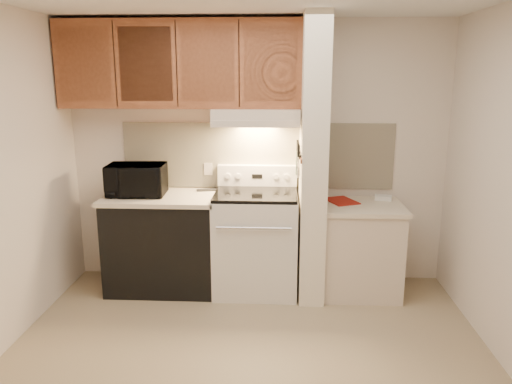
{
  "coord_description": "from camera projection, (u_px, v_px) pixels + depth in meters",
  "views": [
    {
      "loc": [
        0.23,
        -3.26,
        2.01
      ],
      "look_at": [
        0.02,
        0.75,
        1.05
      ],
      "focal_mm": 35.0,
      "sensor_mm": 36.0,
      "label": 1
    }
  ],
  "objects": [
    {
      "name": "cab_gap_a",
      "position": [
        115.0,
        64.0,
        4.35
      ],
      "size": [
        0.01,
        0.01,
        0.73
      ],
      "primitive_type": "cube",
      "color": "black",
      "rests_on": "upper_cabinets"
    },
    {
      "name": "cab_door_c",
      "position": [
        208.0,
        64.0,
        4.31
      ],
      "size": [
        0.46,
        0.01,
        0.63
      ],
      "primitive_type": "cube",
      "color": "brown",
      "rests_on": "upper_cabinets"
    },
    {
      "name": "range_knob_right_inner",
      "position": [
        276.0,
        177.0,
        4.75
      ],
      "size": [
        0.05,
        0.02,
        0.05
      ],
      "primitive_type": "cylinder",
      "rotation": [
        1.57,
        0.0,
        0.0
      ],
      "color": "silver",
      "rests_on": "range_backguard"
    },
    {
      "name": "oven_handle",
      "position": [
        254.0,
        228.0,
        4.26
      ],
      "size": [
        0.65,
        0.02,
        0.02
      ],
      "primitive_type": "cylinder",
      "rotation": [
        0.0,
        1.57,
        0.0
      ],
      "color": "silver",
      "rests_on": "range_body"
    },
    {
      "name": "oven_mitt",
      "position": [
        297.0,
        163.0,
        4.63
      ],
      "size": [
        0.03,
        0.09,
        0.21
      ],
      "primitive_type": "cube",
      "color": "slate",
      "rests_on": "partition_pillar"
    },
    {
      "name": "range_backguard",
      "position": [
        257.0,
        175.0,
        4.8
      ],
      "size": [
        0.76,
        0.08,
        0.2
      ],
      "primitive_type": "cube",
      "color": "silver",
      "rests_on": "range_body"
    },
    {
      "name": "teal_jar",
      "position": [
        130.0,
        185.0,
        4.83
      ],
      "size": [
        0.11,
        0.11,
        0.09
      ],
      "primitive_type": "cylinder",
      "rotation": [
        0.0,
        0.0,
        -0.36
      ],
      "color": "#1C5D5D",
      "rests_on": "left_countertop"
    },
    {
      "name": "left_countertop",
      "position": [
        161.0,
        197.0,
        4.62
      ],
      "size": [
        1.04,
        0.67,
        0.04
      ],
      "primitive_type": "cube",
      "color": "beige",
      "rests_on": "dishwasher_front"
    },
    {
      "name": "cab_door_b",
      "position": [
        146.0,
        64.0,
        4.34
      ],
      "size": [
        0.46,
        0.01,
        0.63
      ],
      "primitive_type": "cube",
      "color": "brown",
      "rests_on": "upper_cabinets"
    },
    {
      "name": "oven_window",
      "position": [
        254.0,
        251.0,
        4.35
      ],
      "size": [
        0.5,
        0.01,
        0.3
      ],
      "primitive_type": "cube",
      "color": "black",
      "rests_on": "range_body"
    },
    {
      "name": "range_hood",
      "position": [
        256.0,
        117.0,
        4.51
      ],
      "size": [
        0.78,
        0.44,
        0.15
      ],
      "primitive_type": "cube",
      "color": "beige",
      "rests_on": "upper_cabinets"
    },
    {
      "name": "microwave",
      "position": [
        137.0,
        180.0,
        4.59
      ],
      "size": [
        0.54,
        0.38,
        0.29
      ],
      "primitive_type": "imported",
      "rotation": [
        0.0,
        0.0,
        0.05
      ],
      "color": "black",
      "rests_on": "left_countertop"
    },
    {
      "name": "knife_handle_c",
      "position": [
        298.0,
        148.0,
        4.38
      ],
      "size": [
        0.02,
        0.02,
        0.1
      ],
      "primitive_type": "cylinder",
      "color": "black",
      "rests_on": "knife_strip"
    },
    {
      "name": "partition_pillar",
      "position": [
        313.0,
        161.0,
        4.45
      ],
      "size": [
        0.22,
        0.7,
        2.5
      ],
      "primitive_type": "cube",
      "color": "#F1E6CE",
      "rests_on": "floor"
    },
    {
      "name": "white_box",
      "position": [
        383.0,
        198.0,
        4.68
      ],
      "size": [
        0.17,
        0.13,
        0.04
      ],
      "primitive_type": "cube",
      "rotation": [
        0.0,
        0.0,
        -0.22
      ],
      "color": "white",
      "rests_on": "right_countertop"
    },
    {
      "name": "range_body",
      "position": [
        256.0,
        243.0,
        4.66
      ],
      "size": [
        0.76,
        0.65,
        0.92
      ],
      "primitive_type": "cube",
      "color": "silver",
      "rests_on": "floor"
    },
    {
      "name": "wall_back",
      "position": [
        258.0,
        154.0,
        4.81
      ],
      "size": [
        3.6,
        2.5,
        0.02
      ],
      "primitive_type": "cube",
      "rotation": [
        1.57,
        0.0,
        0.0
      ],
      "color": "silver",
      "rests_on": "floor"
    },
    {
      "name": "spoon_rest",
      "position": [
        207.0,
        190.0,
        4.78
      ],
      "size": [
        0.2,
        0.11,
        0.01
      ],
      "primitive_type": "cube",
      "rotation": [
        0.0,
        0.0,
        0.23
      ],
      "color": "black",
      "rests_on": "left_countertop"
    },
    {
      "name": "range_knob_left_outer",
      "position": [
        228.0,
        176.0,
        4.77
      ],
      "size": [
        0.05,
        0.02,
        0.05
      ],
      "primitive_type": "cylinder",
      "rotation": [
        1.57,
        0.0,
        0.0
      ],
      "color": "silver",
      "rests_on": "range_backguard"
    },
    {
      "name": "knife_blade_e",
      "position": [
        297.0,
        163.0,
        4.57
      ],
      "size": [
        0.01,
        0.04,
        0.18
      ],
      "primitive_type": "cube",
      "color": "silver",
      "rests_on": "knife_strip"
    },
    {
      "name": "knife_blade_b",
      "position": [
        298.0,
        168.0,
        4.33
      ],
      "size": [
        0.01,
        0.04,
        0.18
      ],
      "primitive_type": "cube",
      "color": "silver",
      "rests_on": "knife_strip"
    },
    {
      "name": "pillar_trim",
      "position": [
        300.0,
        155.0,
        4.44
      ],
      "size": [
        0.01,
        0.7,
        0.04
      ],
      "primitive_type": "cube",
      "color": "brown",
      "rests_on": "partition_pillar"
    },
    {
      "name": "knife_blade_a",
      "position": [
        298.0,
        168.0,
        4.25
      ],
      "size": [
        0.01,
        0.03,
        0.16
      ],
      "primitive_type": "cube",
      "color": "silver",
      "rests_on": "knife_strip"
    },
    {
      "name": "knife_strip",
      "position": [
        299.0,
        154.0,
        4.39
      ],
      "size": [
        0.02,
        0.42,
        0.04
      ],
      "primitive_type": "cube",
      "color": "black",
      "rests_on": "partition_pillar"
    },
    {
      "name": "knife_blade_c",
      "position": [
        298.0,
        167.0,
        4.41
      ],
      "size": [
        0.01,
        0.04,
        0.2
      ],
      "primitive_type": "cube",
      "color": "silver",
      "rests_on": "knife_strip"
    },
    {
      "name": "right_cab_base",
      "position": [
        360.0,
        251.0,
        4.62
      ],
      "size": [
        0.7,
        0.6,
        0.81
      ],
      "primitive_type": "cube",
      "color": "beige",
      "rests_on": "floor"
    },
    {
      "name": "cab_gap_c",
      "position": [
        239.0,
        64.0,
        4.3
      ],
      "size": [
        0.01,
        0.01,
        0.73
      ],
      "primitive_type": "cube",
      "color": "black",
      "rests_on": "upper_cabinets"
    },
    {
      "name": "knife_handle_a",
      "position": [
        299.0,
        151.0,
        4.21
      ],
      "size": [
        0.02,
        0.02,
        0.1
      ],
      "primitive_type": "cylinder",
      "color": "black",
      "rests_on": "knife_strip"
    },
    {
      "name": "range_knob_left_inner",
      "position": [
        238.0,
        176.0,
        4.77
      ],
      "size": [
        0.05,
        0.02,
        0.05
      ],
      "primitive_type": "cylinder",
      "rotation": [
        1.57,
        0.0,
        0.0
      ],
      "color": "silver",
      "rests_on": "range_backguard"
    },
    {
      "name": "dishwasher_front",
      "position": [
        163.0,
        244.0,
        4.72
      ],
      "size": [
        1.0,
        0.63,
        0.87
      ],
      "primitive_type": "cube",
      "color": "black",
      "rests_on": "floor"
    },
    {
      "name": "right_countertop",
      "position": [
        362.0,
        207.0,
        4.52
      ],
      "size": [
        0.74,
        0.64,
        0.04
      ],
      "primitive_type": "cube",
      "color": "beige",
      "rests_on": "right_cab_base"
    },
    {
      "name": "knife_handle_d",
      "position": [
        298.0,
        147.0,
        4.44
      ],
      "size": [
        0.02,
        0.02,
        0.1
      ],
      "primitive_type": "cylinder",
      "color": "black",
      "rests_on": "knife_strip"
    },
    {
      "name": "hood_lip",
      "position": [
        255.0,
        124.0,
        4.32
      ],
      "size": [
        0.78,
        0.04,
        0.06
      ],
      "primitive_type": "cube",
      "color": "beige",
      "rests_on": "range_hood"
    },
    {
      "name": "range_knob_right_outer",
      "position": [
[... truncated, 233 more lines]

